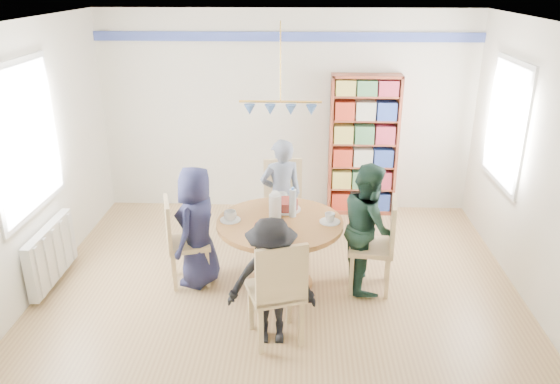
# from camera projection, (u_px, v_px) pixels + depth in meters

# --- Properties ---
(ground) EXTENTS (5.00, 5.00, 0.00)m
(ground) POSITION_uv_depth(u_px,v_px,m) (278.00, 303.00, 5.52)
(ground) COLOR tan
(room_shell) EXTENTS (5.00, 5.00, 5.00)m
(room_shell) POSITION_uv_depth(u_px,v_px,m) (257.00, 122.00, 5.72)
(room_shell) COLOR white
(room_shell) RESTS_ON ground
(radiator) EXTENTS (0.12, 1.00, 0.60)m
(radiator) POSITION_uv_depth(u_px,v_px,m) (51.00, 253.00, 5.76)
(radiator) COLOR silver
(radiator) RESTS_ON ground
(dining_table) EXTENTS (1.30, 1.30, 0.75)m
(dining_table) POSITION_uv_depth(u_px,v_px,m) (280.00, 238.00, 5.64)
(dining_table) COLOR olive
(dining_table) RESTS_ON ground
(chair_left) EXTENTS (0.53, 0.53, 0.96)m
(chair_left) POSITION_uv_depth(u_px,v_px,m) (180.00, 238.00, 5.71)
(chair_left) COLOR #D6BA83
(chair_left) RESTS_ON ground
(chair_right) EXTENTS (0.50, 0.50, 1.01)m
(chair_right) POSITION_uv_depth(u_px,v_px,m) (380.00, 241.00, 5.58)
(chair_right) COLOR #D6BA83
(chair_right) RESTS_ON ground
(chair_far) EXTENTS (0.52, 0.52, 1.04)m
(chair_far) POSITION_uv_depth(u_px,v_px,m) (284.00, 199.00, 6.56)
(chair_far) COLOR #D6BA83
(chair_far) RESTS_ON ground
(chair_near) EXTENTS (0.58, 0.58, 1.03)m
(chair_near) POSITION_uv_depth(u_px,v_px,m) (278.00, 288.00, 4.72)
(chair_near) COLOR #D6BA83
(chair_near) RESTS_ON ground
(person_left) EXTENTS (0.59, 0.73, 1.30)m
(person_left) POSITION_uv_depth(u_px,v_px,m) (197.00, 227.00, 5.67)
(person_left) COLOR #1A1C3A
(person_left) RESTS_ON ground
(person_right) EXTENTS (0.58, 0.71, 1.36)m
(person_right) POSITION_uv_depth(u_px,v_px,m) (368.00, 227.00, 5.60)
(person_right) COLOR #183026
(person_right) RESTS_ON ground
(person_far) EXTENTS (0.58, 0.47, 1.37)m
(person_far) POSITION_uv_depth(u_px,v_px,m) (281.00, 196.00, 6.38)
(person_far) COLOR gray
(person_far) RESTS_ON ground
(person_near) EXTENTS (0.79, 0.46, 1.20)m
(person_near) POSITION_uv_depth(u_px,v_px,m) (271.00, 282.00, 4.75)
(person_near) COLOR black
(person_near) RESTS_ON ground
(bookshelf) EXTENTS (0.91, 0.27, 1.90)m
(bookshelf) POSITION_uv_depth(u_px,v_px,m) (363.00, 147.00, 7.30)
(bookshelf) COLOR maroon
(bookshelf) RESTS_ON ground
(tableware) EXTENTS (1.23, 1.23, 0.32)m
(tableware) POSITION_uv_depth(u_px,v_px,m) (277.00, 214.00, 5.56)
(tableware) COLOR white
(tableware) RESTS_ON dining_table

